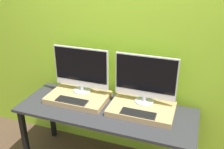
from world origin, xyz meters
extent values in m
cube|color=#9ED12D|center=(0.00, 0.73, 1.30)|extent=(8.00, 0.04, 2.60)
cube|color=#2D2D33|center=(0.00, 0.33, 0.73)|extent=(1.82, 0.66, 0.03)
cube|color=black|center=(-0.85, 0.06, 0.36)|extent=(0.05, 0.05, 0.71)
cube|color=black|center=(-0.85, 0.60, 0.36)|extent=(0.05, 0.05, 0.71)
cube|color=black|center=(0.85, 0.60, 0.36)|extent=(0.05, 0.05, 0.71)
cube|color=tan|center=(-0.35, 0.42, 0.77)|extent=(0.64, 0.43, 0.06)
cylinder|color=silver|center=(-0.35, 0.53, 0.81)|extent=(0.20, 0.20, 0.01)
cylinder|color=silver|center=(-0.35, 0.53, 0.84)|extent=(0.04, 0.04, 0.04)
cube|color=silver|center=(-0.35, 0.53, 1.08)|extent=(0.62, 0.02, 0.45)
cube|color=black|center=(-0.35, 0.51, 1.11)|extent=(0.60, 0.00, 0.36)
cube|color=silver|center=(-0.35, 0.51, 0.89)|extent=(0.62, 0.00, 0.06)
cube|color=#2D2D2D|center=(-0.35, 0.28, 0.81)|extent=(0.34, 0.12, 0.01)
cube|color=black|center=(-0.35, 0.28, 0.82)|extent=(0.33, 0.11, 0.00)
cube|color=tan|center=(0.35, 0.42, 0.77)|extent=(0.64, 0.43, 0.06)
cylinder|color=silver|center=(0.35, 0.53, 0.81)|extent=(0.20, 0.20, 0.01)
cylinder|color=silver|center=(0.35, 0.53, 0.84)|extent=(0.04, 0.04, 0.04)
cube|color=silver|center=(0.35, 0.53, 1.08)|extent=(0.62, 0.02, 0.45)
cube|color=black|center=(0.35, 0.51, 1.11)|extent=(0.60, 0.00, 0.36)
cube|color=silver|center=(0.35, 0.51, 0.89)|extent=(0.62, 0.00, 0.06)
cube|color=#2D2D2D|center=(0.35, 0.28, 0.81)|extent=(0.34, 0.12, 0.01)
cube|color=black|center=(0.35, 0.28, 0.82)|extent=(0.33, 0.11, 0.00)
camera|label=1|loc=(0.80, -1.70, 2.11)|focal=40.00mm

